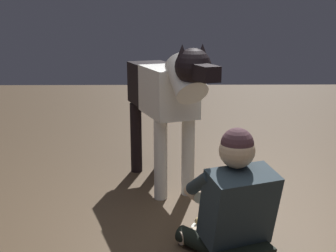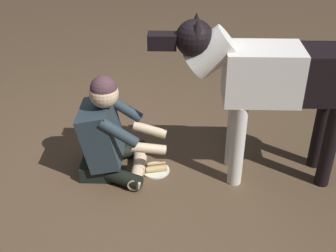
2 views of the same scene
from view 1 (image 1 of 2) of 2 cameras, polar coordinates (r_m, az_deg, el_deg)
person_sitting_on_floor at (r=2.63m, az=8.75°, el=-10.37°), size 0.72×0.61×0.81m
large_dog at (r=3.48m, az=-0.33°, el=4.17°), size 1.51×0.69×1.24m
hot_dog_on_plate at (r=3.04m, az=5.19°, el=-13.04°), size 0.22×0.22×0.06m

